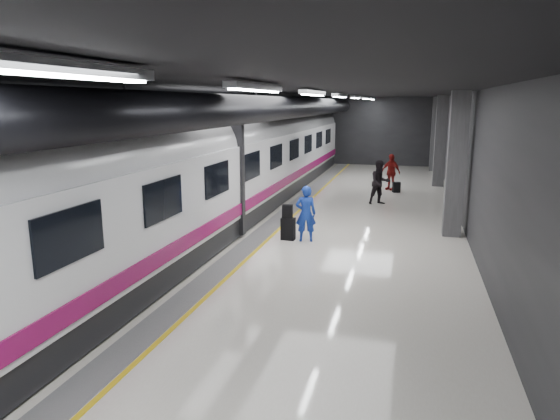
% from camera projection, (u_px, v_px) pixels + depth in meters
% --- Properties ---
extents(ground, '(40.00, 40.00, 0.00)m').
position_uv_depth(ground, '(298.00, 241.00, 15.19)').
color(ground, silver).
rests_on(ground, ground).
extents(platform_hall, '(10.02, 40.02, 4.51)m').
position_uv_depth(platform_hall, '(297.00, 123.00, 15.42)').
color(platform_hall, black).
rests_on(platform_hall, ground).
extents(train, '(3.05, 38.00, 4.05)m').
position_uv_depth(train, '(197.00, 170.00, 15.56)').
color(train, black).
rests_on(train, ground).
extents(traveler_main, '(0.71, 0.55, 1.71)m').
position_uv_depth(traveler_main, '(306.00, 214.00, 15.06)').
color(traveler_main, '#1936BC').
rests_on(traveler_main, ground).
extents(suitcase_main, '(0.43, 0.28, 0.69)m').
position_uv_depth(suitcase_main, '(288.00, 229.00, 15.32)').
color(suitcase_main, black).
rests_on(suitcase_main, ground).
extents(shoulder_bag, '(0.32, 0.18, 0.42)m').
position_uv_depth(shoulder_bag, '(287.00, 211.00, 15.20)').
color(shoulder_bag, black).
rests_on(shoulder_bag, suitcase_main).
extents(traveler_far_a, '(1.12, 1.04, 1.84)m').
position_uv_depth(traveler_far_a, '(380.00, 182.00, 20.57)').
color(traveler_far_a, black).
rests_on(traveler_far_a, ground).
extents(traveler_far_b, '(1.09, 0.90, 1.74)m').
position_uv_depth(traveler_far_b, '(391.00, 172.00, 24.07)').
color(traveler_far_b, maroon).
rests_on(traveler_far_b, ground).
extents(suitcase_far, '(0.39, 0.32, 0.49)m').
position_uv_depth(suitcase_far, '(396.00, 187.00, 23.46)').
color(suitcase_far, black).
rests_on(suitcase_far, ground).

